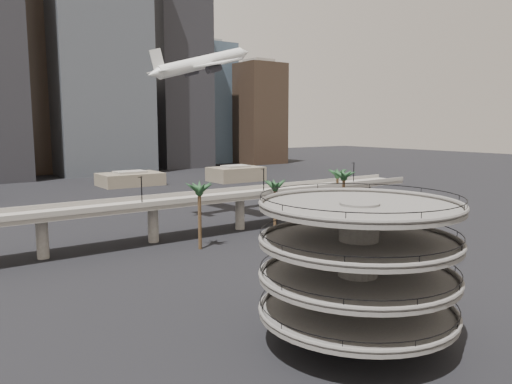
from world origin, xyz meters
TOP-DOWN VIEW (x-y plane):
  - ground at (0.00, 0.00)m, footprint 700.00×700.00m
  - parking_ramp at (-13.00, -4.00)m, footprint 22.20×22.20m
  - overpass at (0.00, 55.00)m, footprint 130.00×9.30m
  - palm_trees at (21.48, 47.47)m, footprint 54.40×18.40m
  - low_buildings at (6.89, 142.30)m, footprint 135.00×27.50m
  - skyline at (15.11, 217.08)m, footprint 269.00×86.00m
  - airborne_jet at (10.24, 70.77)m, footprint 31.18×27.56m
  - car_a at (4.80, 12.23)m, footprint 4.50×2.59m
  - car_b at (2.29, 14.07)m, footprint 4.51×2.52m
  - car_c at (25.38, 8.91)m, footprint 5.55×2.91m

SIDE VIEW (x-z plane):
  - ground at x=0.00m, z-range 0.00..0.00m
  - car_b at x=2.29m, z-range 0.00..1.41m
  - car_a at x=4.80m, z-range 0.00..1.44m
  - car_c at x=25.38m, z-range 0.00..1.53m
  - low_buildings at x=6.89m, z-range -0.54..6.26m
  - overpass at x=0.00m, z-range -0.01..14.69m
  - parking_ramp at x=-13.00m, z-range 1.16..18.51m
  - palm_trees at x=21.48m, z-range 4.30..18.30m
  - airborne_jet at x=10.24m, z-range 34.20..45.15m
  - skyline at x=15.11m, z-range -17.20..111.06m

